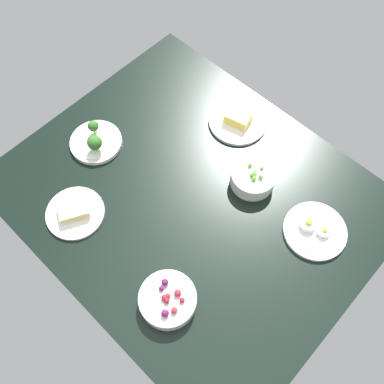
{
  "coord_description": "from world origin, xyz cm",
  "views": [
    {
      "loc": [
        42.94,
        -45.18,
        124.51
      ],
      "look_at": [
        0.0,
        0.0,
        6.0
      ],
      "focal_mm": 39.99,
      "sensor_mm": 36.0,
      "label": 1
    }
  ],
  "objects_px": {
    "plate_sandwich": "(75,212)",
    "bowl_berries": "(168,300)",
    "plate_cheese": "(238,120)",
    "bowl_peas": "(253,178)",
    "plate_broccoli": "(96,141)",
    "plate_eggs": "(315,230)"
  },
  "relations": [
    {
      "from": "plate_broccoli",
      "to": "plate_sandwich",
      "type": "bearing_deg",
      "value": -54.88
    },
    {
      "from": "plate_sandwich",
      "to": "bowl_berries",
      "type": "relative_size",
      "value": 1.12
    },
    {
      "from": "plate_sandwich",
      "to": "plate_broccoli",
      "type": "relative_size",
      "value": 1.04
    },
    {
      "from": "bowl_peas",
      "to": "plate_cheese",
      "type": "bearing_deg",
      "value": 141.54
    },
    {
      "from": "plate_sandwich",
      "to": "plate_cheese",
      "type": "height_order",
      "value": "plate_cheese"
    },
    {
      "from": "bowl_berries",
      "to": "bowl_peas",
      "type": "relative_size",
      "value": 1.13
    },
    {
      "from": "plate_cheese",
      "to": "plate_sandwich",
      "type": "bearing_deg",
      "value": -102.37
    },
    {
      "from": "plate_sandwich",
      "to": "bowl_berries",
      "type": "xyz_separation_m",
      "value": [
        0.4,
        0.01,
        0.01
      ]
    },
    {
      "from": "plate_eggs",
      "to": "plate_sandwich",
      "type": "bearing_deg",
      "value": -141.08
    },
    {
      "from": "bowl_berries",
      "to": "bowl_peas",
      "type": "height_order",
      "value": "bowl_peas"
    },
    {
      "from": "bowl_peas",
      "to": "plate_broccoli",
      "type": "relative_size",
      "value": 0.82
    },
    {
      "from": "plate_cheese",
      "to": "plate_broccoli",
      "type": "relative_size",
      "value": 1.16
    },
    {
      "from": "plate_sandwich",
      "to": "plate_broccoli",
      "type": "height_order",
      "value": "plate_broccoli"
    },
    {
      "from": "bowl_berries",
      "to": "bowl_peas",
      "type": "bearing_deg",
      "value": 99.52
    },
    {
      "from": "plate_sandwich",
      "to": "plate_broccoli",
      "type": "distance_m",
      "value": 0.26
    },
    {
      "from": "plate_cheese",
      "to": "bowl_peas",
      "type": "distance_m",
      "value": 0.24
    },
    {
      "from": "plate_broccoli",
      "to": "bowl_peas",
      "type": "bearing_deg",
      "value": 27.59
    },
    {
      "from": "plate_broccoli",
      "to": "plate_eggs",
      "type": "bearing_deg",
      "value": 18.86
    },
    {
      "from": "plate_sandwich",
      "to": "plate_eggs",
      "type": "xyz_separation_m",
      "value": [
        0.57,
        0.46,
        -0.0
      ]
    },
    {
      "from": "plate_sandwich",
      "to": "bowl_berries",
      "type": "height_order",
      "value": "bowl_berries"
    },
    {
      "from": "plate_eggs",
      "to": "plate_broccoli",
      "type": "xyz_separation_m",
      "value": [
        -0.72,
        -0.25,
        0.01
      ]
    },
    {
      "from": "plate_sandwich",
      "to": "plate_cheese",
      "type": "relative_size",
      "value": 0.89
    }
  ]
}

